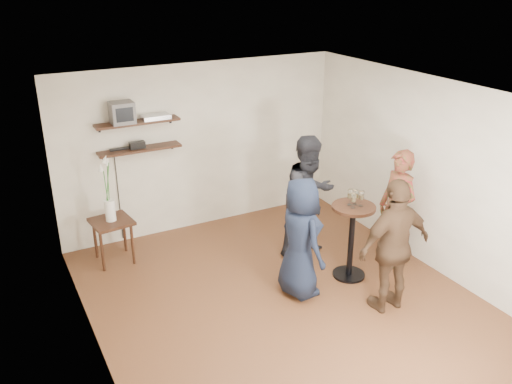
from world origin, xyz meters
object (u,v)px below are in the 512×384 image
(person_plaid, at_px, (397,209))
(person_brown, at_px, (394,246))
(side_table, at_px, (112,227))
(dvd_deck, at_px, (156,117))
(person_navy, at_px, (301,238))
(crt_monitor, at_px, (122,112))
(person_dark, at_px, (310,197))
(radio, at_px, (137,145))
(drinks_table, at_px, (352,232))

(person_plaid, relative_size, person_brown, 0.98)
(side_table, bearing_deg, dvd_deck, 26.30)
(person_plaid, distance_m, person_navy, 1.57)
(crt_monitor, xyz_separation_m, person_plaid, (3.06, -2.31, -1.19))
(crt_monitor, height_order, person_brown, crt_monitor)
(person_dark, distance_m, person_navy, 1.07)
(crt_monitor, distance_m, side_table, 1.60)
(person_plaid, bearing_deg, radio, -129.83)
(person_navy, bearing_deg, person_plaid, -90.33)
(radio, height_order, side_table, radio)
(crt_monitor, distance_m, person_plaid, 4.01)
(crt_monitor, height_order, person_navy, crt_monitor)
(person_plaid, xyz_separation_m, person_dark, (-0.91, 0.79, 0.06))
(drinks_table, bearing_deg, side_table, 144.90)
(side_table, xyz_separation_m, drinks_table, (2.70, -1.89, 0.14))
(person_dark, bearing_deg, person_plaid, -51.47)
(drinks_table, xyz_separation_m, person_dark, (-0.15, 0.80, 0.22))
(drinks_table, bearing_deg, person_plaid, 1.10)
(radio, height_order, person_dark, person_dark)
(crt_monitor, distance_m, drinks_table, 3.54)
(side_table, xyz_separation_m, person_brown, (2.68, -2.71, 0.31))
(drinks_table, bearing_deg, radio, 132.40)
(person_navy, bearing_deg, drinks_table, -90.00)
(radio, bearing_deg, person_navy, -60.90)
(radio, distance_m, person_dark, 2.57)
(person_dark, distance_m, person_brown, 1.62)
(person_plaid, bearing_deg, dvd_deck, -132.95)
(side_table, height_order, person_navy, person_navy)
(side_table, relative_size, person_plaid, 0.38)
(radio, bearing_deg, crt_monitor, 180.00)
(drinks_table, bearing_deg, dvd_deck, 128.08)
(dvd_deck, height_order, person_plaid, dvd_deck)
(dvd_deck, bearing_deg, person_plaid, -41.85)
(person_plaid, bearing_deg, drinks_table, -90.00)
(crt_monitor, distance_m, person_brown, 4.06)
(drinks_table, height_order, person_dark, person_dark)
(crt_monitor, distance_m, person_dark, 2.87)
(radio, relative_size, person_navy, 0.14)
(drinks_table, relative_size, person_navy, 0.66)
(radio, distance_m, side_table, 1.22)
(person_dark, height_order, person_brown, person_dark)
(radio, relative_size, person_dark, 0.12)
(person_dark, bearing_deg, person_brown, -95.74)
(dvd_deck, bearing_deg, person_dark, -42.31)
(drinks_table, relative_size, person_brown, 0.62)
(side_table, bearing_deg, person_dark, -23.22)
(drinks_table, bearing_deg, crt_monitor, 134.67)
(side_table, height_order, person_brown, person_brown)
(crt_monitor, height_order, drinks_table, crt_monitor)
(drinks_table, height_order, person_plaid, person_plaid)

